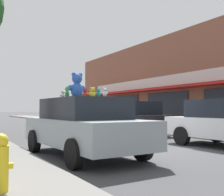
% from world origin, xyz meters
% --- Properties ---
extents(ground_plane, '(260.00, 260.00, 0.00)m').
position_xyz_m(ground_plane, '(0.00, 0.00, 0.00)').
color(ground_plane, '#424244').
extents(plush_art_car, '(2.16, 4.55, 1.56)m').
position_xyz_m(plush_art_car, '(-2.42, -0.65, 0.82)').
color(plush_art_car, '#8C999E').
rests_on(plush_art_car, ground_plane).
extents(teddy_bear_giant, '(0.55, 0.35, 0.74)m').
position_xyz_m(teddy_bear_giant, '(-2.46, -0.26, 1.92)').
color(teddy_bear_giant, blue).
rests_on(teddy_bear_giant, plush_art_car).
extents(teddy_bear_pink, '(0.17, 0.14, 0.23)m').
position_xyz_m(teddy_bear_pink, '(-2.47, 0.39, 1.67)').
color(teddy_bear_pink, pink).
rests_on(teddy_bear_pink, plush_art_car).
extents(teddy_bear_white, '(0.17, 0.11, 0.23)m').
position_xyz_m(teddy_bear_white, '(-2.31, -1.64, 1.67)').
color(teddy_bear_white, white).
rests_on(teddy_bear_white, plush_art_car).
extents(teddy_bear_red, '(0.22, 0.28, 0.38)m').
position_xyz_m(teddy_bear_red, '(-1.91, 0.39, 1.74)').
color(teddy_bear_red, red).
rests_on(teddy_bear_red, plush_art_car).
extents(teddy_bear_brown, '(0.17, 0.18, 0.26)m').
position_xyz_m(teddy_bear_brown, '(-2.19, -0.55, 1.69)').
color(teddy_bear_brown, olive).
rests_on(teddy_bear_brown, plush_art_car).
extents(teddy_bear_teal, '(0.16, 0.10, 0.22)m').
position_xyz_m(teddy_bear_teal, '(-2.41, -1.49, 1.67)').
color(teddy_bear_teal, teal).
rests_on(teddy_bear_teal, plush_art_car).
extents(teddy_bear_green, '(0.16, 0.20, 0.27)m').
position_xyz_m(teddy_bear_green, '(-3.06, -1.08, 1.69)').
color(teddy_bear_green, green).
rests_on(teddy_bear_green, plush_art_car).
extents(teddy_bear_yellow, '(0.23, 0.16, 0.31)m').
position_xyz_m(teddy_bear_yellow, '(-2.21, -0.77, 1.71)').
color(teddy_bear_yellow, yellow).
rests_on(teddy_bear_yellow, plush_art_car).
extents(teddy_bear_cream, '(0.20, 0.14, 0.26)m').
position_xyz_m(teddy_bear_cream, '(-2.71, 0.19, 1.68)').
color(teddy_bear_cream, beige).
rests_on(teddy_bear_cream, plush_art_car).
extents(parked_car_far_center, '(2.08, 4.30, 1.64)m').
position_xyz_m(parked_car_far_center, '(2.44, 4.25, 0.88)').
color(parked_car_far_center, black).
rests_on(parked_car_far_center, ground_plane).
extents(fire_hydrant, '(0.33, 0.22, 0.79)m').
position_xyz_m(fire_hydrant, '(-4.96, -3.53, 0.54)').
color(fire_hydrant, yellow).
rests_on(fire_hydrant, sidewalk_near).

